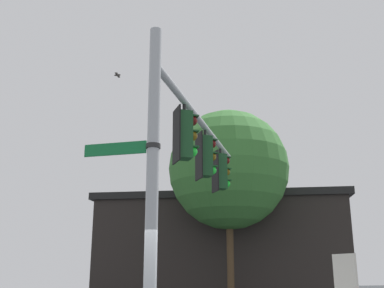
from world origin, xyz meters
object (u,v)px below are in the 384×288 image
traffic_light_mid_outer (221,172)px  street_name_sign (130,148)px  bird_flying (117,75)px  traffic_light_mid_inner (206,156)px  traffic_light_nearest_pole (185,135)px

traffic_light_mid_outer → street_name_sign: bearing=-37.0°
bird_flying → traffic_light_mid_inner: bearing=59.1°
traffic_light_nearest_pole → bird_flying: bird_flying is taller
bird_flying → street_name_sign: bearing=-4.1°
street_name_sign → traffic_light_mid_outer: bearing=143.0°
traffic_light_mid_outer → bird_flying: bird_flying is taller
traffic_light_nearest_pole → traffic_light_mid_outer: 3.95m
traffic_light_mid_outer → traffic_light_nearest_pole: bearing=-32.6°
traffic_light_nearest_pole → street_name_sign: bearing=-45.8°
traffic_light_nearest_pole → bird_flying: bearing=-159.4°
traffic_light_nearest_pole → bird_flying: size_ratio=5.14×
traffic_light_mid_outer → traffic_light_mid_inner: bearing=-32.6°
traffic_light_nearest_pole → traffic_light_mid_outer: (-3.32, 2.13, 0.00)m
traffic_light_nearest_pole → street_name_sign: (1.39, -1.43, -0.75)m
street_name_sign → bird_flying: (-4.36, 0.31, 3.27)m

